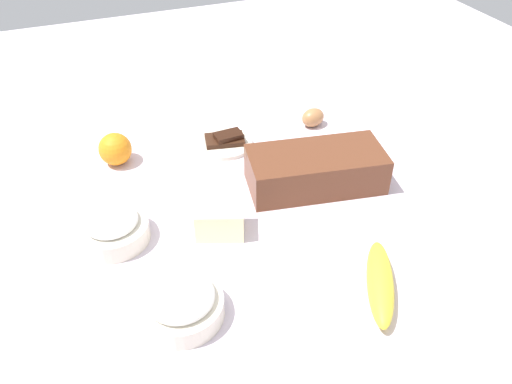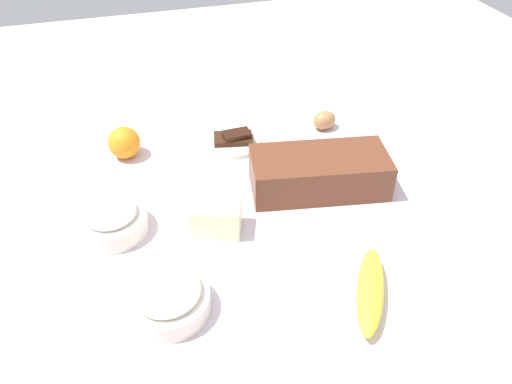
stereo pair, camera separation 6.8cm
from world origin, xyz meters
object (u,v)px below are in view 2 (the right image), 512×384
Objects in this scene: sugar_bowl at (111,219)px; loaf_pan at (319,172)px; banana at (370,290)px; butter_block at (217,218)px; flour_bowl at (168,297)px; chocolate_plate at (234,141)px; egg_near_butter at (324,120)px; orange_fruit at (124,143)px.

loaf_pan is at bearing 1.97° from sugar_bowl.
banana is at bearing -36.18° from sugar_bowl.
flour_bowl is at bearing -125.66° from butter_block.
loaf_pan is 2.19× the size of flour_bowl.
flour_bowl is at bearing -71.53° from sugar_bowl.
flour_bowl is at bearing 167.69° from banana.
banana is at bearing -85.99° from loaf_pan.
loaf_pan is 1.57× the size of banana.
chocolate_plate is at bearing 69.63° from butter_block.
flour_bowl reaches higher than chocolate_plate.
egg_near_butter is at bearing 74.50° from loaf_pan.
loaf_pan reaches higher than egg_near_butter.
sugar_bowl is 1.03× the size of chocolate_plate.
egg_near_butter reaches higher than chocolate_plate.
egg_near_butter is at bearing -1.68° from orange_fruit.
banana is 0.52m from chocolate_plate.
flour_bowl is 1.02× the size of sugar_bowl.
flour_bowl is 0.71× the size of banana.
flour_bowl is 2.28× the size of egg_near_butter.
loaf_pan is 0.44m from orange_fruit.
orange_fruit is 0.34m from butter_block.
loaf_pan is at bearing 16.22° from butter_block.
loaf_pan is 0.25m from chocolate_plate.
orange_fruit reaches higher than flour_bowl.
sugar_bowl is at bearing 164.47° from butter_block.
orange_fruit is 0.48m from egg_near_butter.
chocolate_plate is (-0.10, 0.52, -0.01)m from banana.
chocolate_plate is (0.25, -0.02, -0.03)m from orange_fruit.
sugar_bowl reaches higher than butter_block.
butter_block is at bearing 54.34° from flour_bowl.
flour_bowl is at bearing -136.79° from loaf_pan.
loaf_pan is 0.42m from sugar_bowl.
sugar_bowl reaches higher than chocolate_plate.
orange_fruit reaches higher than sugar_bowl.
banana is 0.64m from orange_fruit.
egg_near_butter reaches higher than banana.
egg_near_butter is at bearing 75.65° from banana.
loaf_pan is at bearing -31.91° from orange_fruit.
sugar_bowl is (-0.42, -0.01, -0.01)m from loaf_pan.
chocolate_plate is (0.22, 0.45, -0.02)m from flour_bowl.
chocolate_plate is (0.30, 0.23, -0.02)m from sugar_bowl.
butter_block is at bearing -139.41° from egg_near_butter.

